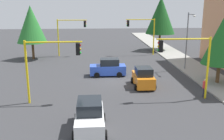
# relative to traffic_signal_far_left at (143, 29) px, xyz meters

# --- Properties ---
(ground_plane) EXTENTS (120.00, 120.00, 0.00)m
(ground_plane) POSITION_rel_traffic_signal_far_left_xyz_m (14.00, -5.71, -4.06)
(ground_plane) COLOR #353538
(sidewalk_kerb) EXTENTS (80.00, 4.00, 0.15)m
(sidewalk_kerb) POSITION_rel_traffic_signal_far_left_xyz_m (9.00, 4.79, -3.98)
(sidewalk_kerb) COLOR gray
(sidewalk_kerb) RESTS_ON ground
(lane_arrow_near) EXTENTS (2.40, 1.10, 1.10)m
(lane_arrow_near) POSITION_rel_traffic_signal_far_left_xyz_m (25.51, -8.71, -4.05)
(lane_arrow_near) COLOR silver
(lane_arrow_near) RESTS_ON ground
(traffic_signal_far_left) EXTENTS (0.36, 4.59, 5.74)m
(traffic_signal_far_left) POSITION_rel_traffic_signal_far_left_xyz_m (0.00, 0.00, 0.00)
(traffic_signal_far_left) COLOR yellow
(traffic_signal_far_left) RESTS_ON ground
(traffic_signal_far_right) EXTENTS (0.36, 4.59, 5.69)m
(traffic_signal_far_right) POSITION_rel_traffic_signal_far_left_xyz_m (-0.00, -11.41, -0.03)
(traffic_signal_far_right) COLOR yellow
(traffic_signal_far_right) RESTS_ON ground
(traffic_signal_near_left) EXTENTS (0.36, 4.59, 5.35)m
(traffic_signal_near_left) POSITION_rel_traffic_signal_far_left_xyz_m (20.00, -0.06, -0.26)
(traffic_signal_near_left) COLOR yellow
(traffic_signal_near_left) RESTS_ON ground
(traffic_signal_near_right) EXTENTS (0.36, 4.59, 5.21)m
(traffic_signal_near_right) POSITION_rel_traffic_signal_far_left_xyz_m (20.00, -11.33, -0.35)
(traffic_signal_near_right) COLOR yellow
(traffic_signal_near_right) RESTS_ON ground
(street_lamp_curbside) EXTENTS (2.15, 0.28, 7.00)m
(street_lamp_curbside) POSITION_rel_traffic_signal_far_left_xyz_m (10.39, 3.49, 0.29)
(street_lamp_curbside) COLOR slate
(street_lamp_curbside) RESTS_ON ground
(tree_roadside_far) EXTENTS (5.00, 5.00, 9.18)m
(tree_roadside_far) POSITION_rel_traffic_signal_far_left_xyz_m (-4.00, 3.79, 1.98)
(tree_roadside_far) COLOR brown
(tree_roadside_far) RESTS_ON ground
(tree_opposite_side) EXTENTS (4.26, 4.26, 7.79)m
(tree_opposite_side) POSITION_rel_traffic_signal_far_left_xyz_m (2.00, -16.71, 1.05)
(tree_opposite_side) COLOR brown
(tree_opposite_side) RESTS_ON ground
(tree_roadside_near) EXTENTS (3.68, 3.68, 6.69)m
(tree_roadside_near) POSITION_rel_traffic_signal_far_left_xyz_m (16.00, 4.79, 0.32)
(tree_roadside_near) COLOR brown
(tree_roadside_near) RESTS_ON ground
(car_blue) EXTENTS (1.93, 4.03, 1.98)m
(car_blue) POSITION_rel_traffic_signal_far_left_xyz_m (12.00, -6.19, -3.16)
(car_blue) COLOR blue
(car_blue) RESTS_ON ground
(car_white) EXTENTS (4.10, 2.11, 1.98)m
(car_white) POSITION_rel_traffic_signal_far_left_xyz_m (25.10, -8.15, -3.16)
(car_white) COLOR white
(car_white) RESTS_ON ground
(car_orange) EXTENTS (3.64, 2.05, 1.98)m
(car_orange) POSITION_rel_traffic_signal_far_left_xyz_m (16.29, -2.96, -3.16)
(car_orange) COLOR orange
(car_orange) RESTS_ON ground
(pedestrian_crossing) EXTENTS (0.40, 0.24, 1.70)m
(pedestrian_crossing) POSITION_rel_traffic_signal_far_left_xyz_m (19.82, 1.77, -3.15)
(pedestrian_crossing) COLOR #262638
(pedestrian_crossing) RESTS_ON ground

